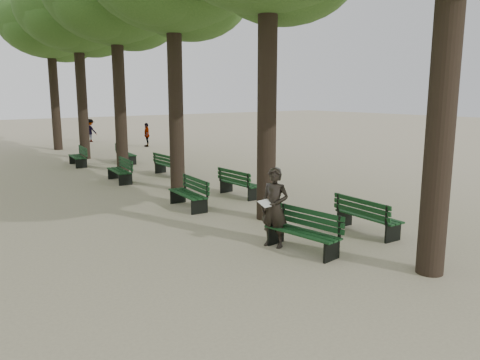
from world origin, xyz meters
TOP-DOWN VIEW (x-y plane):
  - ground at (0.00, 0.00)m, footprint 120.00×120.00m
  - tree_central_4 at (1.50, 18.00)m, footprint 6.00×6.00m
  - tree_central_5 at (1.50, 23.00)m, footprint 6.00×6.00m
  - bench_left_0 at (0.37, 0.38)m, footprint 0.79×1.86m
  - bench_left_1 at (0.37, 5.34)m, footprint 0.75×1.85m
  - bench_left_2 at (0.37, 10.63)m, footprint 0.77×1.85m
  - bench_left_3 at (0.37, 15.73)m, footprint 0.78×1.86m
  - bench_right_0 at (2.63, 0.40)m, footprint 0.68×1.83m
  - bench_right_1 at (2.63, 5.74)m, footprint 0.59×1.81m
  - bench_right_2 at (2.63, 10.78)m, footprint 0.57×1.80m
  - bench_right_3 at (2.63, 15.27)m, footprint 0.76×1.85m
  - man_with_map at (0.11, 1.04)m, footprint 0.75×0.82m
  - pedestrian_c at (6.61, 21.20)m, footprint 0.66×0.95m
  - pedestrian_b at (4.69, 26.34)m, footprint 0.81×1.07m

SIDE VIEW (x-z plane):
  - ground at x=0.00m, z-range 0.00..0.00m
  - bench_left_0 at x=0.37m, z-range -0.19..0.73m
  - bench_left_1 at x=0.37m, z-range -0.19..0.73m
  - bench_left_2 at x=0.37m, z-range -0.19..0.73m
  - bench_left_3 at x=0.37m, z-range -0.19..0.73m
  - bench_right_0 at x=2.63m, z-range -0.19..0.73m
  - bench_right_1 at x=2.63m, z-range -0.19..0.73m
  - bench_right_2 at x=2.63m, z-range -0.19..0.73m
  - bench_right_3 at x=2.63m, z-range -0.19..0.73m
  - pedestrian_c at x=6.61m, z-range 0.00..1.54m
  - pedestrian_b at x=4.69m, z-range 0.00..1.63m
  - man_with_map at x=0.11m, z-range 0.00..1.83m
  - tree_central_4 at x=1.50m, z-range 2.68..12.63m
  - tree_central_5 at x=1.50m, z-range 2.68..12.63m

